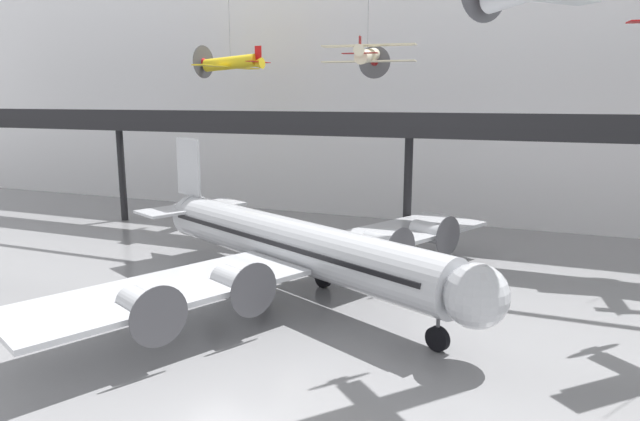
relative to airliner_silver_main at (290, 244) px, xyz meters
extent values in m
cube|color=white|center=(4.18, 27.15, 10.71)|extent=(140.00, 3.00, 28.23)
cube|color=black|center=(4.18, 13.68, 6.59)|extent=(110.00, 3.20, 0.90)
cube|color=black|center=(4.18, 12.14, 7.59)|extent=(110.00, 0.12, 1.10)
cylinder|color=black|center=(-26.07, 14.64, 1.37)|extent=(0.70, 0.70, 9.54)
cylinder|color=black|center=(4.18, 14.64, 1.37)|extent=(0.70, 0.70, 9.54)
cylinder|color=#B7BABF|center=(0.09, -0.04, 0.07)|extent=(23.73, 13.34, 3.22)
sphere|color=#B7BABF|center=(12.37, -5.76, 0.07)|extent=(3.15, 3.15, 3.15)
cone|color=#B7BABF|center=(-12.33, 5.74, 0.31)|extent=(5.04, 4.45, 2.96)
cube|color=black|center=(0.09, -0.04, 0.40)|extent=(22.20, 12.67, 0.29)
cube|color=#B7BABF|center=(4.89, 8.20, -0.65)|extent=(11.87, 16.73, 0.28)
cube|color=#B7BABF|center=(-3.14, -9.02, -0.65)|extent=(11.87, 16.73, 0.28)
cylinder|color=#B7BABF|center=(4.98, 4.33, -0.60)|extent=(3.25, 2.61, 1.54)
cylinder|color=#4C4C51|center=(6.41, 3.66, -0.60)|extent=(1.29, 2.68, 2.93)
cylinder|color=#B7BABF|center=(7.25, 9.19, -0.60)|extent=(3.25, 2.61, 1.54)
cylinder|color=#4C4C51|center=(8.68, 8.53, -0.60)|extent=(1.29, 2.68, 2.93)
cylinder|color=#B7BABF|center=(-0.11, -6.60, -0.60)|extent=(3.25, 2.61, 1.54)
cylinder|color=#4C4C51|center=(1.32, -7.27, -0.60)|extent=(1.29, 2.68, 2.93)
cylinder|color=#B7BABF|center=(-2.38, -11.46, -0.60)|extent=(3.25, 2.61, 1.54)
cylinder|color=#4C4C51|center=(-0.94, -12.13, -0.60)|extent=(1.29, 2.68, 2.93)
cube|color=#B7BABF|center=(-11.17, 5.20, 3.93)|extent=(2.95, 1.51, 4.50)
cube|color=#B7BABF|center=(-10.87, 5.07, 0.72)|extent=(6.39, 8.91, 0.20)
cylinder|color=#4C4C51|center=(10.50, -4.89, -2.14)|extent=(0.20, 0.20, 1.21)
cylinder|color=black|center=(10.50, -4.89, -2.75)|extent=(1.34, 0.89, 1.30)
cylinder|color=#4C4C51|center=(1.44, 2.17, -2.14)|extent=(0.20, 0.20, 1.21)
cylinder|color=black|center=(1.44, 2.17, -2.75)|extent=(1.34, 0.89, 1.30)
cylinder|color=#4C4C51|center=(-0.73, -2.50, -2.14)|extent=(0.20, 0.20, 1.21)
cylinder|color=black|center=(-0.73, -2.50, -2.75)|extent=(1.34, 0.89, 1.30)
cylinder|color=beige|center=(1.19, 12.28, 12.51)|extent=(1.49, 5.13, 1.61)
cone|color=maroon|center=(0.95, 14.88, 12.21)|extent=(1.00, 0.91, 0.93)
cylinder|color=#4C4C51|center=(0.93, 15.06, 12.19)|extent=(2.67, 0.29, 2.68)
cone|color=beige|center=(1.41, 9.86, 12.80)|extent=(1.00, 1.50, 1.03)
cube|color=beige|center=(1.16, 12.58, 13.34)|extent=(7.60, 1.90, 0.10)
cube|color=beige|center=(1.16, 12.58, 12.10)|extent=(7.60, 1.90, 0.10)
cube|color=maroon|center=(1.44, 9.56, 13.13)|extent=(0.12, 0.61, 1.24)
cube|color=maroon|center=(1.44, 9.56, 12.51)|extent=(2.72, 0.85, 0.06)
cylinder|color=slate|center=(1.19, 12.28, 16.20)|extent=(0.04, 0.04, 6.34)
cylinder|color=yellow|center=(-14.40, 17.53, 12.60)|extent=(6.10, 1.86, 1.57)
cone|color=red|center=(-17.50, 17.86, 12.78)|extent=(1.10, 1.21, 1.11)
cylinder|color=#4C4C51|center=(-17.71, 17.88, 12.79)|extent=(0.38, 3.19, 3.20)
cone|color=yellow|center=(-11.51, 17.22, 12.44)|extent=(1.75, 1.22, 1.14)
cube|color=yellow|center=(-14.76, 17.57, 12.23)|extent=(2.40, 9.09, 0.10)
cube|color=red|center=(-11.15, 17.18, 13.34)|extent=(0.73, 0.14, 1.48)
cube|color=red|center=(-11.15, 17.18, 12.60)|extent=(1.06, 3.26, 0.06)
cylinder|color=slate|center=(-14.40, 17.53, 16.29)|extent=(0.04, 0.04, 6.15)
camera|label=1|loc=(15.11, -32.21, 9.21)|focal=32.00mm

